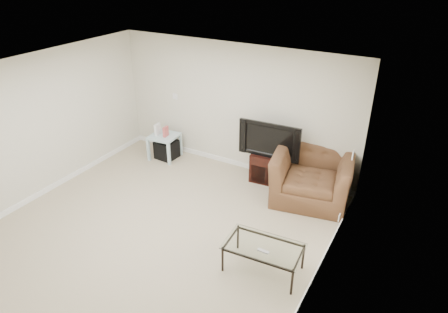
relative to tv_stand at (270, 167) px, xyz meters
The scene contains 18 objects.
floor 2.47m from the tv_stand, 111.54° to the right, with size 5.00×5.00×0.00m, color tan.
ceiling 3.30m from the tv_stand, 111.54° to the right, with size 5.00×5.00×0.00m, color white.
wall_back 1.34m from the tv_stand, 166.26° to the left, with size 5.00×0.02×2.50m, color silver.
wall_left 4.21m from the tv_stand, 146.15° to the right, with size 0.02×5.00×2.50m, color silver.
wall_right 2.95m from the tv_stand, 54.94° to the right, with size 0.02×5.00×2.50m, color silver.
plate_back 2.50m from the tv_stand, behind, with size 0.12×0.02×0.12m, color white.
plate_right_switch 1.98m from the tv_stand, 23.18° to the right, with size 0.02×0.09×0.13m, color white.
plate_right_outlet 1.87m from the tv_stand, 31.68° to the right, with size 0.02×0.08×0.12m, color white.
tv_stand is the anchor object (origin of this frame).
dvd_player 0.19m from the tv_stand, 85.09° to the right, with size 0.39×0.27×0.05m, color black.
television 0.62m from the tv_stand, 85.09° to the right, with size 1.08×0.22×0.67m, color black.
side_table 2.34m from the tv_stand, behind, with size 0.55×0.55×0.52m, color silver, non-canonical shape.
subwoofer 2.31m from the tv_stand, behind, with size 0.40×0.40×0.40m, color black.
game_console 2.49m from the tv_stand, behind, with size 0.05×0.17×0.24m, color white.
game_case 2.30m from the tv_stand, behind, with size 0.05×0.15×0.21m, color #CC4C4C.
recliner 0.96m from the tv_stand, 14.63° to the right, with size 1.34×0.87×1.17m, color #4D3B22.
coffee_table 2.46m from the tv_stand, 68.54° to the right, with size 1.06×0.60×0.41m, color black, non-canonical shape.
remote 2.58m from the tv_stand, 68.57° to the right, with size 0.17×0.05×0.02m, color #B2B2B7.
Camera 1 is at (3.41, -3.95, 3.98)m, focal length 32.00 mm.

